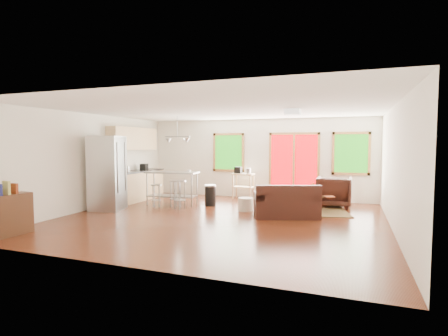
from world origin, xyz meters
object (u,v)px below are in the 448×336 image
(coffee_table, at_px, (303,197))
(ottoman, at_px, (280,197))
(loveseat, at_px, (286,204))
(kitchen_cart, at_px, (243,177))
(armchair, at_px, (334,190))
(rug, at_px, (301,210))
(refrigerator, at_px, (108,173))
(island, at_px, (172,182))

(coffee_table, distance_m, ottoman, 0.95)
(loveseat, xyz_separation_m, kitchen_cart, (-1.84, 2.34, 0.39))
(armchair, height_order, kitchen_cart, kitchen_cart)
(rug, relative_size, loveseat, 1.34)
(refrigerator, bearing_deg, armchair, 11.31)
(loveseat, relative_size, ottoman, 2.68)
(loveseat, height_order, island, island)
(rug, xyz_separation_m, island, (-3.71, -0.37, 0.66))
(coffee_table, bearing_deg, island, -172.36)
(rug, height_order, loveseat, loveseat)
(island, height_order, kitchen_cart, kitchen_cart)
(coffee_table, bearing_deg, ottoman, 141.82)
(refrigerator, bearing_deg, ottoman, 17.13)
(armchair, bearing_deg, ottoman, 5.74)
(coffee_table, bearing_deg, rug, -107.07)
(rug, relative_size, armchair, 2.44)
(coffee_table, xyz_separation_m, island, (-3.75, -0.50, 0.33))
(coffee_table, bearing_deg, loveseat, -103.21)
(rug, height_order, island, island)
(kitchen_cart, bearing_deg, refrigerator, -133.24)
(refrigerator, bearing_deg, rug, 6.35)
(kitchen_cart, bearing_deg, loveseat, -51.81)
(ottoman, distance_m, island, 3.23)
(coffee_table, xyz_separation_m, kitchen_cart, (-2.10, 1.21, 0.38))
(rug, height_order, refrigerator, refrigerator)
(loveseat, relative_size, kitchen_cart, 1.66)
(rug, height_order, kitchen_cart, kitchen_cart)
(rug, bearing_deg, kitchen_cart, 146.81)
(loveseat, height_order, kitchen_cart, kitchen_cart)
(ottoman, xyz_separation_m, island, (-3.00, -1.09, 0.45))
(kitchen_cart, bearing_deg, armchair, -9.80)
(island, bearing_deg, ottoman, 19.92)
(loveseat, height_order, armchair, armchair)
(armchair, relative_size, island, 0.60)
(armchair, xyz_separation_m, island, (-4.51, -1.22, 0.19))
(rug, bearing_deg, refrigerator, -160.90)
(refrigerator, bearing_deg, coffee_table, 7.60)
(armchair, height_order, refrigerator, refrigerator)
(refrigerator, bearing_deg, island, 34.80)
(rug, relative_size, island, 1.47)
(coffee_table, relative_size, armchair, 1.15)
(refrigerator, xyz_separation_m, island, (1.23, 1.34, -0.33))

